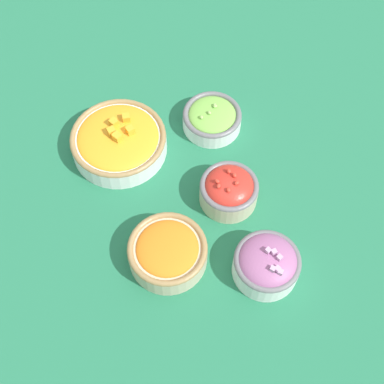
% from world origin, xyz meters
% --- Properties ---
extents(ground_plane, '(3.00, 3.00, 0.00)m').
position_xyz_m(ground_plane, '(0.00, 0.00, 0.00)').
color(ground_plane, '#23704C').
extents(bowl_lettuce, '(0.13, 0.13, 0.06)m').
position_xyz_m(bowl_lettuce, '(0.17, -0.09, 0.03)').
color(bowl_lettuce, white).
rests_on(bowl_lettuce, ground_plane).
extents(bowl_carrots, '(0.15, 0.15, 0.06)m').
position_xyz_m(bowl_carrots, '(-0.11, 0.08, 0.03)').
color(bowl_carrots, beige).
rests_on(bowl_carrots, ground_plane).
extents(bowl_squash, '(0.20, 0.20, 0.07)m').
position_xyz_m(bowl_squash, '(0.16, 0.11, 0.03)').
color(bowl_squash, white).
rests_on(bowl_squash, ground_plane).
extents(bowl_cherry_tomatoes, '(0.12, 0.12, 0.08)m').
position_xyz_m(bowl_cherry_tomatoes, '(-0.02, -0.07, 0.04)').
color(bowl_cherry_tomatoes, beige).
rests_on(bowl_cherry_tomatoes, ground_plane).
extents(bowl_red_onion, '(0.12, 0.12, 0.08)m').
position_xyz_m(bowl_red_onion, '(-0.19, -0.09, 0.04)').
color(bowl_red_onion, white).
rests_on(bowl_red_onion, ground_plane).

